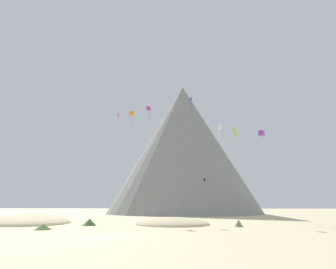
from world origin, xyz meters
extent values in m
plane|color=beige|center=(0.00, 0.00, 0.00)|extent=(400.00, 400.00, 0.00)
ellipsoid|color=beige|center=(-19.87, 23.55, 0.00)|extent=(22.92, 26.43, 3.01)
ellipsoid|color=#CCBA8E|center=(6.05, 21.16, 0.00)|extent=(16.98, 18.27, 2.35)
cone|color=#668C4C|center=(16.35, 16.13, 0.54)|extent=(1.41, 1.41, 1.08)
cone|color=#477238|center=(-17.24, 20.13, 0.29)|extent=(2.38, 2.38, 0.59)
cone|color=#477238|center=(-6.62, 17.09, 0.53)|extent=(2.36, 2.36, 1.06)
cone|color=#477238|center=(-10.16, 8.88, 0.36)|extent=(3.18, 3.18, 0.73)
cone|color=gray|center=(6.77, 78.44, 23.22)|extent=(61.15, 61.15, 46.45)
cone|color=gray|center=(13.51, 84.39, 15.32)|extent=(41.16, 41.16, 30.65)
cone|color=gray|center=(-1.94, 84.09, 13.70)|extent=(37.14, 37.14, 27.40)
cube|color=pink|center=(-11.91, 54.85, 29.14)|extent=(0.54, 0.78, 1.41)
cylinder|color=pink|center=(-12.01, 54.85, 26.77)|extent=(0.40, 0.22, 3.42)
cube|color=#D1339E|center=(-0.16, 35.50, 24.83)|extent=(1.11, 0.65, 1.09)
cylinder|color=#D1339E|center=(0.03, 35.50, 23.24)|extent=(0.20, 0.35, 2.18)
cone|color=#8CD133|center=(19.15, 34.13, 18.77)|extent=(1.25, 2.40, 2.25)
cylinder|color=#8CD133|center=(19.18, 34.13, 16.35)|extent=(0.42, 0.42, 2.51)
cube|color=black|center=(13.20, 58.27, 10.16)|extent=(0.58, 1.08, 0.88)
cylinder|color=black|center=(13.11, 58.27, 8.64)|extent=(0.35, 0.32, 2.30)
cube|color=purple|center=(25.58, 37.98, 18.79)|extent=(1.54, 1.53, 0.63)
cube|color=purple|center=(25.58, 37.98, 19.42)|extent=(1.54, 1.53, 0.63)
cylinder|color=yellow|center=(25.45, 37.98, 17.59)|extent=(0.29, 0.26, 1.92)
cube|color=orange|center=(-3.38, 31.89, 22.43)|extent=(1.14, 1.14, 0.41)
cube|color=orange|center=(-3.38, 31.89, 22.93)|extent=(1.14, 1.14, 0.41)
cylinder|color=orange|center=(-3.27, 31.89, 21.03)|extent=(0.34, 0.28, 2.43)
cube|color=#5138B2|center=(9.68, 50.87, 32.13)|extent=(0.73, 0.82, 1.14)
cylinder|color=#5138B2|center=(9.73, 50.87, 29.35)|extent=(0.57, 0.60, 4.37)
cube|color=white|center=(15.13, 26.43, 17.70)|extent=(0.79, 0.79, 0.33)
cube|color=white|center=(15.13, 26.43, 18.08)|extent=(0.79, 0.79, 0.33)
cylinder|color=white|center=(14.99, 26.43, 16.40)|extent=(0.26, 0.27, 2.30)
camera|label=1|loc=(9.41, -32.08, 3.34)|focal=33.01mm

